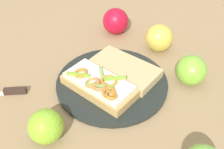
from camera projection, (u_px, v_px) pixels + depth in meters
name	position (u px, v px, depth m)	size (l,w,h in m)	color
ground_plane	(112.00, 85.00, 0.66)	(2.00, 2.00, 0.00)	#917752
plate	(112.00, 83.00, 0.65)	(0.27, 0.27, 0.01)	black
sandwich	(100.00, 85.00, 0.61)	(0.10, 0.18, 0.04)	tan
bread_slice_side	(123.00, 69.00, 0.67)	(0.17, 0.09, 0.02)	tan
apple_0	(46.00, 126.00, 0.52)	(0.07, 0.07, 0.07)	#81BB2B
apple_2	(159.00, 38.00, 0.75)	(0.08, 0.08, 0.08)	gold
apple_3	(191.00, 70.00, 0.64)	(0.07, 0.07, 0.07)	#79BD36
apple_4	(116.00, 21.00, 0.82)	(0.08, 0.08, 0.08)	red
knife	(9.00, 92.00, 0.63)	(0.10, 0.09, 0.01)	silver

